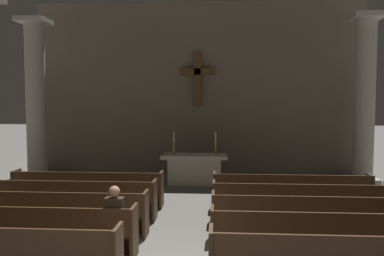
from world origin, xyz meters
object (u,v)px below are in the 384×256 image
at_px(pew_left_row_2, 26,230).
at_px(column_left_third, 36,102).
at_px(altar, 195,168).
at_px(candlestick_right, 215,147).
at_px(pew_left_row_4, 72,199).
at_px(pew_right_row_3, 312,217).
at_px(pew_left_row_5, 88,188).
at_px(column_right_third, 364,102).
at_px(candlestick_left, 174,147).
at_px(pew_right_row_5, 291,192).
at_px(lone_worshipper, 116,219).
at_px(pew_left_row_3, 52,212).
at_px(pew_right_row_2, 327,237).
at_px(pew_right_row_4, 300,203).

height_order(pew_left_row_2, column_left_third, column_left_third).
xyz_separation_m(column_left_third, altar, (5.69, -0.47, -2.23)).
bearing_deg(candlestick_right, pew_left_row_4, -129.14).
bearing_deg(pew_right_row_3, pew_left_row_5, 157.05).
bearing_deg(pew_left_row_2, column_right_third, 39.48).
bearing_deg(candlestick_left, candlestick_right, 0.00).
height_order(pew_right_row_3, pew_right_row_5, same).
xyz_separation_m(pew_left_row_5, lone_worshipper, (1.65, -3.36, 0.22)).
xyz_separation_m(pew_right_row_5, altar, (-2.68, 3.02, 0.06)).
relative_size(pew_left_row_3, column_left_third, 0.71).
height_order(pew_right_row_5, candlestick_left, candlestick_left).
bearing_deg(lone_worshipper, pew_right_row_5, 42.22).
distance_m(pew_left_row_5, pew_right_row_5, 5.36).
bearing_deg(pew_left_row_2, pew_left_row_4, 90.00).
relative_size(pew_left_row_5, pew_right_row_2, 1.00).
relative_size(pew_left_row_5, pew_right_row_4, 1.00).
height_order(pew_right_row_5, lone_worshipper, lone_worshipper).
xyz_separation_m(pew_right_row_2, altar, (-2.68, 6.42, 0.06)).
xyz_separation_m(pew_right_row_4, candlestick_left, (-3.38, 4.15, 0.78)).
relative_size(pew_left_row_2, candlestick_right, 5.31).
bearing_deg(pew_right_row_3, candlestick_right, 110.52).
bearing_deg(lone_worshipper, pew_left_row_3, 146.40).
distance_m(pew_right_row_3, altar, 5.93).
relative_size(pew_right_row_3, column_right_third, 0.71).
distance_m(pew_left_row_3, lone_worshipper, 1.99).
xyz_separation_m(pew_right_row_5, candlestick_left, (-3.38, 3.02, 0.78)).
xyz_separation_m(altar, lone_worshipper, (-1.03, -6.38, 0.16)).
bearing_deg(pew_left_row_5, candlestick_left, 56.74).
relative_size(pew_left_row_3, pew_right_row_3, 1.00).
bearing_deg(pew_right_row_2, column_right_third, 66.42).
bearing_deg(column_left_third, pew_right_row_3, -34.54).
relative_size(pew_left_row_4, pew_right_row_4, 1.00).
height_order(pew_right_row_3, lone_worshipper, lone_worshipper).
xyz_separation_m(pew_left_row_2, pew_left_row_3, (0.00, 1.13, 0.00)).
height_order(pew_left_row_2, candlestick_right, candlestick_right).
height_order(pew_right_row_4, lone_worshipper, lone_worshipper).
bearing_deg(pew_left_row_5, altar, 48.40).
relative_size(pew_right_row_5, candlestick_left, 5.31).
bearing_deg(pew_right_row_5, pew_right_row_2, -90.00).
bearing_deg(altar, column_right_third, 4.74).
bearing_deg(pew_left_row_2, lone_worshipper, 1.36).
relative_size(pew_left_row_4, lone_worshipper, 3.05).
relative_size(pew_left_row_2, pew_right_row_5, 1.00).
distance_m(pew_right_row_4, pew_right_row_5, 1.13).
bearing_deg(pew_right_row_4, pew_left_row_2, -157.05).
bearing_deg(column_right_third, pew_right_row_5, -130.78).
bearing_deg(candlestick_left, pew_left_row_5, -123.26).
relative_size(pew_left_row_3, pew_right_row_2, 1.00).
distance_m(pew_right_row_2, lone_worshipper, 3.72).
bearing_deg(column_right_third, candlestick_left, -175.77).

